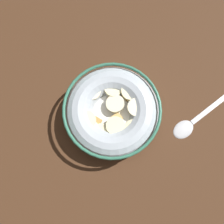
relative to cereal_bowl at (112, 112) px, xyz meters
The scene contains 3 objects.
ground_plane 4.12cm from the cereal_bowl, 75.52° to the right, with size 111.95×111.95×2.00cm, color #472B19.
cereal_bowl is the anchor object (origin of this frame).
spoon 16.85cm from the cereal_bowl, 109.18° to the left, with size 16.30×10.16×0.80cm.
Camera 1 is at (8.55, 3.96, 46.27)cm, focal length 36.28 mm.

